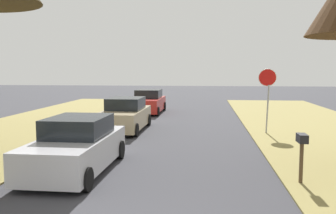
{
  "coord_description": "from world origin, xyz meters",
  "views": [
    {
      "loc": [
        1.6,
        -4.66,
        2.96
      ],
      "look_at": [
        0.29,
        7.83,
        1.65
      ],
      "focal_mm": 38.83,
      "sensor_mm": 36.0,
      "label": 1
    }
  ],
  "objects_px": {
    "parked_sedan_tan": "(125,115)",
    "curbside_mailbox": "(302,144)",
    "stop_sign_far": "(267,87)",
    "parked_sedan_silver": "(77,147)",
    "parked_sedan_red": "(148,102)"
  },
  "relations": [
    {
      "from": "parked_sedan_red",
      "to": "curbside_mailbox",
      "type": "xyz_separation_m",
      "value": [
        6.33,
        -14.88,
        0.33
      ]
    },
    {
      "from": "stop_sign_far",
      "to": "curbside_mailbox",
      "type": "relative_size",
      "value": 2.31
    },
    {
      "from": "parked_sedan_silver",
      "to": "parked_sedan_red",
      "type": "xyz_separation_m",
      "value": [
        -0.17,
        14.27,
        0.0
      ]
    },
    {
      "from": "parked_sedan_silver",
      "to": "stop_sign_far",
      "type": "bearing_deg",
      "value": 46.38
    },
    {
      "from": "parked_sedan_silver",
      "to": "curbside_mailbox",
      "type": "height_order",
      "value": "parked_sedan_silver"
    },
    {
      "from": "parked_sedan_tan",
      "to": "curbside_mailbox",
      "type": "distance_m",
      "value": 10.04
    },
    {
      "from": "stop_sign_far",
      "to": "parked_sedan_silver",
      "type": "height_order",
      "value": "stop_sign_far"
    },
    {
      "from": "parked_sedan_silver",
      "to": "parked_sedan_tan",
      "type": "relative_size",
      "value": 1.0
    },
    {
      "from": "parked_sedan_silver",
      "to": "curbside_mailbox",
      "type": "bearing_deg",
      "value": -5.7
    },
    {
      "from": "stop_sign_far",
      "to": "parked_sedan_silver",
      "type": "relative_size",
      "value": 0.66
    },
    {
      "from": "parked_sedan_silver",
      "to": "parked_sedan_tan",
      "type": "bearing_deg",
      "value": 91.48
    },
    {
      "from": "parked_sedan_red",
      "to": "curbside_mailbox",
      "type": "bearing_deg",
      "value": -66.95
    },
    {
      "from": "stop_sign_far",
      "to": "parked_sedan_silver",
      "type": "xyz_separation_m",
      "value": [
        -6.48,
        -6.8,
        -1.45
      ]
    },
    {
      "from": "parked_sedan_tan",
      "to": "curbside_mailbox",
      "type": "relative_size",
      "value": 3.48
    },
    {
      "from": "parked_sedan_red",
      "to": "stop_sign_far",
      "type": "bearing_deg",
      "value": -48.28
    }
  ]
}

